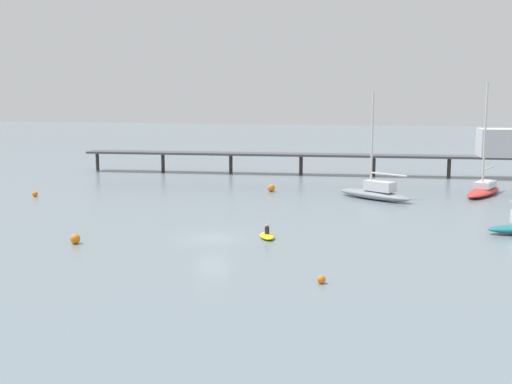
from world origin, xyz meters
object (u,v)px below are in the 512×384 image
Objects in this scene: mooring_buoy_near at (321,279)px; mooring_buoy_far at (271,188)px; sailboat_red at (484,188)px; sailboat_gray at (375,192)px; mooring_buoy_inner at (35,194)px; pier at (411,148)px; mooring_buoy_outer at (75,239)px; dinghy_yellow at (267,235)px.

mooring_buoy_far is at bearing 106.75° from mooring_buoy_near.
mooring_buoy_near is (-13.07, -38.45, -0.46)m from sailboat_red.
sailboat_gray is 18.96× the size of mooring_buoy_inner.
mooring_buoy_near is at bearing -35.99° from mooring_buoy_inner.
sailboat_red reaches higher than mooring_buoy_near.
mooring_buoy_near is (35.09, -25.49, -0.05)m from mooring_buoy_inner.
mooring_buoy_inner is at bearing -169.49° from sailboat_gray.
mooring_buoy_far is (-15.67, -17.93, -3.48)m from pier.
mooring_buoy_outer is at bearing 162.89° from mooring_buoy_near.
pier is at bearing 48.84° from mooring_buoy_far.
mooring_buoy_far is (24.51, 9.69, 0.14)m from mooring_buoy_inner.
pier is 43.49m from dinghy_yellow.
pier is 103.52× the size of mooring_buoy_inner.
dinghy_yellow is 24.51m from mooring_buoy_far.
mooring_buoy_inner is 26.36m from mooring_buoy_far.
mooring_buoy_outer is at bearing -106.67° from mooring_buoy_far.
sailboat_red is at bearing 55.41° from dinghy_yellow.
mooring_buoy_outer is at bearing -159.07° from dinghy_yellow.
sailboat_red reaches higher than mooring_buoy_outer.
mooring_buoy_near is at bearing -62.67° from dinghy_yellow.
sailboat_red reaches higher than mooring_buoy_inner.
sailboat_red is at bearing 7.90° from mooring_buoy_far.
mooring_buoy_far is at bearing 166.38° from sailboat_gray.
mooring_buoy_inner reaches higher than mooring_buoy_near.
dinghy_yellow is at bearing -104.50° from pier.
mooring_buoy_inner is at bearing 128.90° from mooring_buoy_outer.
mooring_buoy_near is at bearing -95.47° from pier.
mooring_buoy_far is (8.75, 29.22, 0.06)m from mooring_buoy_outer.
mooring_buoy_near is (-1.43, -32.26, -0.59)m from sailboat_gray.
mooring_buoy_far is at bearing -172.10° from sailboat_red.
pier is at bearing 62.62° from mooring_buoy_outer.
mooring_buoy_inner is (-29.34, 14.34, 0.08)m from dinghy_yellow.
pier is 71.36× the size of mooring_buoy_far.
sailboat_gray is at bearing -13.62° from mooring_buoy_far.
pier is 5.46× the size of sailboat_gray.
mooring_buoy_near is at bearing -73.25° from mooring_buoy_far.
sailboat_red is 40.62m from mooring_buoy_near.
dinghy_yellow is 14.53m from mooring_buoy_outer.
dinghy_yellow is 3.55× the size of mooring_buoy_outer.
dinghy_yellow reaches higher than mooring_buoy_near.
mooring_buoy_near is (10.58, -35.17, -0.19)m from mooring_buoy_far.
sailboat_red reaches higher than pier.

